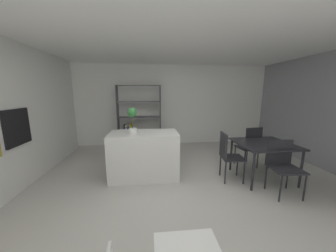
{
  "coord_description": "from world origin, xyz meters",
  "views": [
    {
      "loc": [
        -0.47,
        -2.83,
        1.72
      ],
      "look_at": [
        -0.14,
        0.35,
        1.11
      ],
      "focal_mm": 19.04,
      "sensor_mm": 36.0,
      "label": 1
    }
  ],
  "objects": [
    {
      "name": "kitchen_island",
      "position": [
        -0.6,
        0.65,
        0.46
      ],
      "size": [
        1.35,
        0.72,
        0.93
      ],
      "primitive_type": "cube",
      "color": "silver",
      "rests_on": "ground_plane"
    },
    {
      "name": "dining_chair_near",
      "position": [
        1.77,
        -0.18,
        0.55
      ],
      "size": [
        0.48,
        0.47,
        0.91
      ],
      "rotation": [
        0.0,
        0.0,
        -0.05
      ],
      "color": "#232328",
      "rests_on": "ground_plane"
    },
    {
      "name": "potted_plant_on_island",
      "position": [
        -0.81,
        0.61,
        1.24
      ],
      "size": [
        0.18,
        0.18,
        0.5
      ],
      "color": "white",
      "rests_on": "kitchen_island"
    },
    {
      "name": "back_partition",
      "position": [
        0.0,
        3.06,
        1.29
      ],
      "size": [
        6.92,
        0.06,
        2.59
      ],
      "primitive_type": "cube",
      "color": "white",
      "rests_on": "ground_plane"
    },
    {
      "name": "ceiling_slab",
      "position": [
        0.0,
        0.0,
        2.62
      ],
      "size": [
        6.92,
        6.17,
        0.06
      ],
      "color": "white",
      "rests_on": "ground_plane"
    },
    {
      "name": "ground_plane",
      "position": [
        0.0,
        0.0,
        0.0
      ],
      "size": [
        9.52,
        9.52,
        0.0
      ],
      "primitive_type": "plane",
      "color": "beige"
    },
    {
      "name": "dining_chair_island_side",
      "position": [
        1.03,
        0.34,
        0.56
      ],
      "size": [
        0.46,
        0.46,
        0.95
      ],
      "rotation": [
        0.0,
        0.0,
        1.45
      ],
      "color": "#232328",
      "rests_on": "ground_plane"
    },
    {
      "name": "dining_chair_far",
      "position": [
        1.78,
        0.84,
        0.56
      ],
      "size": [
        0.46,
        0.48,
        0.96
      ],
      "rotation": [
        0.0,
        0.0,
        3.28
      ],
      "color": "#232328",
      "rests_on": "ground_plane"
    },
    {
      "name": "dining_table",
      "position": [
        1.76,
        0.33,
        0.67
      ],
      "size": [
        1.03,
        0.98,
        0.74
      ],
      "color": "#232328",
      "rests_on": "ground_plane"
    },
    {
      "name": "built_in_oven",
      "position": [
        -2.71,
        0.37,
        1.14
      ],
      "size": [
        0.06,
        0.58,
        0.62
      ],
      "color": "black",
      "rests_on": "ground_plane"
    },
    {
      "name": "open_bookshelf",
      "position": [
        -0.87,
        2.71,
        0.85
      ],
      "size": [
        1.32,
        0.33,
        1.93
      ],
      "color": "#4C4C51",
      "rests_on": "ground_plane"
    }
  ]
}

